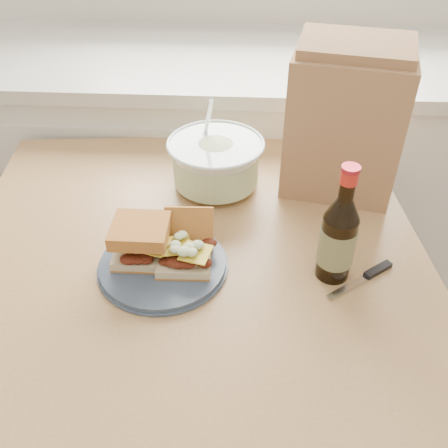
# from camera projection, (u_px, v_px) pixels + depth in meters

# --- Properties ---
(cabinet_run) EXTENTS (2.50, 0.64, 0.94)m
(cabinet_run) POSITION_uv_depth(u_px,v_px,m) (256.00, 179.00, 1.85)
(cabinet_run) COLOR white
(cabinet_run) RESTS_ON ground
(dining_table) EXTENTS (1.07, 1.07, 0.81)m
(dining_table) POSITION_uv_depth(u_px,v_px,m) (195.00, 287.00, 1.12)
(dining_table) COLOR tan
(dining_table) RESTS_ON ground
(plate) EXTENTS (0.25, 0.25, 0.02)m
(plate) POSITION_uv_depth(u_px,v_px,m) (163.00, 265.00, 0.99)
(plate) COLOR #3A485E
(plate) RESTS_ON dining_table
(sandwich_left) EXTENTS (0.11, 0.10, 0.08)m
(sandwich_left) POSITION_uv_depth(u_px,v_px,m) (141.00, 241.00, 0.98)
(sandwich_left) COLOR beige
(sandwich_left) RESTS_ON plate
(sandwich_right) EXTENTS (0.11, 0.14, 0.09)m
(sandwich_right) POSITION_uv_depth(u_px,v_px,m) (186.00, 246.00, 0.98)
(sandwich_right) COLOR beige
(sandwich_right) RESTS_ON plate
(coleslaw_bowl) EXTENTS (0.23, 0.23, 0.23)m
(coleslaw_bowl) POSITION_uv_depth(u_px,v_px,m) (216.00, 164.00, 1.19)
(coleslaw_bowl) COLOR white
(coleslaw_bowl) RESTS_ON dining_table
(beer_bottle) EXTENTS (0.07, 0.07, 0.25)m
(beer_bottle) POSITION_uv_depth(u_px,v_px,m) (338.00, 237.00, 0.93)
(beer_bottle) COLOR black
(beer_bottle) RESTS_ON dining_table
(knife) EXTENTS (0.14, 0.11, 0.01)m
(knife) POSITION_uv_depth(u_px,v_px,m) (371.00, 274.00, 0.98)
(knife) COLOR silver
(knife) RESTS_ON dining_table
(paper_bag) EXTENTS (0.28, 0.21, 0.33)m
(paper_bag) POSITION_uv_depth(u_px,v_px,m) (344.00, 126.00, 1.12)
(paper_bag) COLOR #AA7952
(paper_bag) RESTS_ON dining_table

